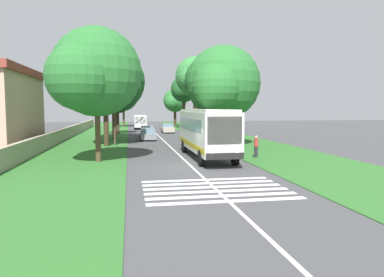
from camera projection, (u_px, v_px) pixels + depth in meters
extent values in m
plane|color=#424244|center=(191.00, 166.00, 23.63)|extent=(160.00, 160.00, 0.00)
cube|color=#2D6628|center=(88.00, 145.00, 36.93)|extent=(120.00, 8.00, 0.04)
cube|color=#2D6628|center=(241.00, 142.00, 39.76)|extent=(120.00, 8.00, 0.04)
cube|color=silver|center=(167.00, 144.00, 38.35)|extent=(110.00, 0.16, 0.01)
cube|color=silver|center=(206.00, 131.00, 27.46)|extent=(11.00, 2.50, 2.90)
cube|color=slate|center=(205.00, 124.00, 27.71)|extent=(9.68, 2.54, 0.85)
cube|color=slate|center=(225.00, 131.00, 22.07)|extent=(0.08, 2.20, 1.74)
cube|color=#B29E19|center=(206.00, 144.00, 27.54)|extent=(10.78, 2.53, 0.36)
cube|color=silver|center=(206.00, 111.00, 27.32)|extent=(10.56, 2.30, 0.18)
cube|color=black|center=(225.00, 156.00, 22.08)|extent=(0.16, 2.40, 0.40)
sphere|color=#F2EDCC|center=(212.00, 154.00, 21.99)|extent=(0.24, 0.24, 0.24)
sphere|color=#F2EDCC|center=(237.00, 154.00, 22.27)|extent=(0.24, 0.24, 0.24)
cylinder|color=black|center=(201.00, 158.00, 23.56)|extent=(1.10, 0.32, 1.10)
cylinder|color=black|center=(184.00, 146.00, 30.82)|extent=(1.10, 0.32, 1.10)
cylinder|color=black|center=(235.00, 157.00, 23.96)|extent=(1.10, 0.32, 1.10)
cylinder|color=black|center=(210.00, 146.00, 31.22)|extent=(1.10, 0.32, 1.10)
cube|color=silver|center=(229.00, 201.00, 14.78)|extent=(0.45, 6.80, 0.01)
cube|color=silver|center=(223.00, 196.00, 15.66)|extent=(0.45, 6.80, 0.01)
cube|color=silver|center=(218.00, 191.00, 16.55)|extent=(0.45, 6.80, 0.01)
cube|color=silver|center=(213.00, 187.00, 17.43)|extent=(0.45, 6.80, 0.01)
cube|color=silver|center=(209.00, 183.00, 18.31)|extent=(0.45, 6.80, 0.01)
cube|color=silver|center=(206.00, 180.00, 19.20)|extent=(0.45, 6.80, 0.01)
cube|color=gray|center=(148.00, 136.00, 42.98)|extent=(4.30, 1.75, 0.70)
cube|color=slate|center=(148.00, 130.00, 42.83)|extent=(2.00, 1.61, 0.55)
cylinder|color=black|center=(142.00, 138.00, 41.54)|extent=(0.64, 0.22, 0.64)
cylinder|color=black|center=(141.00, 137.00, 44.19)|extent=(0.64, 0.22, 0.64)
cylinder|color=black|center=(155.00, 138.00, 41.81)|extent=(0.64, 0.22, 0.64)
cylinder|color=black|center=(154.00, 136.00, 44.45)|extent=(0.64, 0.22, 0.64)
cube|color=silver|center=(147.00, 132.00, 48.68)|extent=(4.30, 1.75, 0.70)
cube|color=slate|center=(147.00, 128.00, 48.53)|extent=(2.00, 1.61, 0.55)
cylinder|color=black|center=(142.00, 135.00, 47.23)|extent=(0.64, 0.22, 0.64)
cylinder|color=black|center=(141.00, 133.00, 49.88)|extent=(0.64, 0.22, 0.64)
cylinder|color=black|center=(154.00, 135.00, 47.50)|extent=(0.64, 0.22, 0.64)
cylinder|color=black|center=(152.00, 133.00, 50.15)|extent=(0.64, 0.22, 0.64)
cube|color=#B7A893|center=(168.00, 129.00, 55.69)|extent=(4.30, 1.75, 0.70)
cube|color=slate|center=(168.00, 125.00, 55.54)|extent=(2.00, 1.61, 0.55)
cylinder|color=black|center=(163.00, 131.00, 54.25)|extent=(0.64, 0.22, 0.64)
cylinder|color=black|center=(162.00, 130.00, 56.90)|extent=(0.64, 0.22, 0.64)
cylinder|color=black|center=(174.00, 131.00, 54.52)|extent=(0.64, 0.22, 0.64)
cylinder|color=black|center=(172.00, 130.00, 57.17)|extent=(0.64, 0.22, 0.64)
cube|color=silver|center=(140.00, 121.00, 65.08)|extent=(6.00, 2.10, 2.10)
cube|color=slate|center=(140.00, 119.00, 65.24)|extent=(5.04, 2.13, 0.70)
cube|color=slate|center=(141.00, 120.00, 62.15)|extent=(0.06, 1.76, 1.18)
cylinder|color=black|center=(135.00, 128.00, 63.14)|extent=(0.76, 0.24, 0.76)
cylinder|color=black|center=(135.00, 127.00, 66.87)|extent=(0.76, 0.24, 0.76)
cylinder|color=black|center=(146.00, 128.00, 63.47)|extent=(0.76, 0.24, 0.76)
cylinder|color=black|center=(145.00, 126.00, 67.20)|extent=(0.76, 0.24, 0.76)
cylinder|color=#4C3826|center=(124.00, 116.00, 72.43)|extent=(0.45, 0.45, 4.46)
sphere|color=#286B2D|center=(123.00, 97.00, 72.10)|extent=(5.65, 5.65, 5.65)
sphere|color=#286B2D|center=(124.00, 99.00, 73.80)|extent=(4.11, 4.11, 4.11)
sphere|color=#286B2D|center=(119.00, 99.00, 70.61)|extent=(3.52, 3.52, 3.52)
cylinder|color=#4C3826|center=(114.00, 119.00, 43.24)|extent=(0.50, 0.50, 4.93)
sphere|color=#1E5623|center=(113.00, 81.00, 42.86)|extent=(7.51, 7.51, 7.51)
sphere|color=#1E5623|center=(114.00, 87.00, 45.12)|extent=(4.67, 4.67, 4.67)
sphere|color=#1E5623|center=(103.00, 85.00, 40.87)|extent=(4.60, 4.60, 4.60)
cylinder|color=#4C3826|center=(98.00, 129.00, 25.26)|extent=(0.38, 0.38, 4.58)
sphere|color=#286B2D|center=(97.00, 72.00, 24.92)|extent=(6.23, 6.23, 6.23)
sphere|color=#286B2D|center=(99.00, 81.00, 26.80)|extent=(4.33, 4.33, 4.33)
sphere|color=#286B2D|center=(80.00, 77.00, 23.27)|extent=(4.44, 4.44, 4.44)
cylinder|color=#3D2D1E|center=(118.00, 120.00, 53.34)|extent=(0.48, 0.48, 4.01)
sphere|color=#1E5623|center=(117.00, 98.00, 53.06)|extent=(4.48, 4.48, 4.48)
sphere|color=#1E5623|center=(118.00, 101.00, 54.41)|extent=(3.17, 3.17, 3.17)
sphere|color=#1E5623|center=(112.00, 100.00, 51.88)|extent=(3.25, 3.25, 3.25)
cylinder|color=#3D2D1E|center=(106.00, 117.00, 35.74)|extent=(0.50, 0.50, 5.71)
sphere|color=#337A38|center=(105.00, 71.00, 35.35)|extent=(6.26, 6.26, 6.26)
sphere|color=#337A38|center=(106.00, 77.00, 37.23)|extent=(3.46, 3.46, 3.46)
sphere|color=#337A38|center=(94.00, 74.00, 33.70)|extent=(3.79, 3.79, 3.79)
cylinder|color=#3D2D1E|center=(206.00, 115.00, 46.79)|extent=(0.52, 0.52, 5.82)
sphere|color=#1E5623|center=(206.00, 80.00, 46.41)|extent=(5.73, 5.73, 5.73)
sphere|color=#1E5623|center=(204.00, 84.00, 48.13)|extent=(4.08, 4.08, 4.08)
sphere|color=#1E5623|center=(202.00, 83.00, 44.89)|extent=(3.97, 3.97, 3.97)
cylinder|color=#3D2D1E|center=(175.00, 116.00, 76.16)|extent=(0.58, 0.58, 4.03)
sphere|color=#286B2D|center=(175.00, 100.00, 75.87)|extent=(4.93, 4.93, 4.93)
sphere|color=#286B2D|center=(174.00, 102.00, 77.35)|extent=(2.77, 2.77, 2.77)
sphere|color=#286B2D|center=(172.00, 102.00, 74.57)|extent=(3.10, 3.10, 3.10)
cylinder|color=brown|center=(195.00, 110.00, 55.50)|extent=(0.58, 0.58, 6.91)
sphere|color=#337A38|center=(195.00, 77.00, 55.06)|extent=(6.14, 6.14, 6.14)
sphere|color=#337A38|center=(193.00, 81.00, 56.90)|extent=(3.86, 3.86, 3.86)
sphere|color=#337A38|center=(191.00, 79.00, 53.43)|extent=(3.63, 3.63, 3.63)
cylinder|color=#3D2D1E|center=(184.00, 113.00, 66.28)|extent=(0.58, 0.58, 5.91)
sphere|color=#19471E|center=(184.00, 89.00, 65.92)|extent=(4.80, 4.80, 4.80)
sphere|color=#19471E|center=(183.00, 92.00, 67.36)|extent=(3.60, 3.60, 3.60)
sphere|color=#19471E|center=(181.00, 91.00, 64.65)|extent=(2.88, 2.88, 2.88)
cylinder|color=#3D2D1E|center=(223.00, 124.00, 36.04)|extent=(0.54, 0.54, 4.28)
sphere|color=#286B2D|center=(223.00, 83.00, 35.68)|extent=(7.39, 7.39, 7.39)
sphere|color=#286B2D|center=(218.00, 89.00, 37.91)|extent=(5.09, 5.09, 5.09)
sphere|color=#286B2D|center=(217.00, 87.00, 33.73)|extent=(4.75, 4.75, 4.75)
cylinder|color=#473828|center=(114.00, 109.00, 36.47)|extent=(0.24, 0.24, 7.33)
cube|color=#3D3326|center=(114.00, 79.00, 36.21)|extent=(0.12, 1.40, 0.12)
cube|color=#9E937F|center=(62.00, 135.00, 41.19)|extent=(70.00, 0.40, 1.40)
cylinder|color=#26262D|center=(256.00, 152.00, 27.50)|extent=(0.28, 0.28, 0.85)
cylinder|color=#B23333|center=(256.00, 143.00, 27.44)|extent=(0.34, 0.34, 0.60)
sphere|color=tan|center=(256.00, 137.00, 27.41)|extent=(0.24, 0.24, 0.24)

